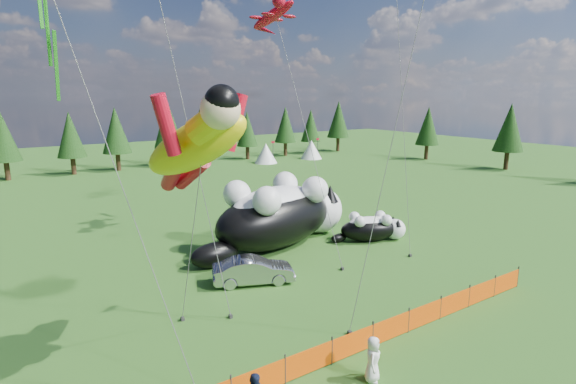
{
  "coord_description": "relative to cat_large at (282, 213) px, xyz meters",
  "views": [
    {
      "loc": [
        -10.32,
        -14.16,
        9.5
      ],
      "look_at": [
        1.78,
        4.0,
        4.75
      ],
      "focal_mm": 28.0,
      "sensor_mm": 36.0,
      "label": 1
    }
  ],
  "objects": [
    {
      "name": "festival_tents",
      "position": [
        6.28,
        30.85,
        -0.69
      ],
      "size": [
        50.0,
        3.2,
        2.8
      ],
      "primitive_type": null,
      "color": "white",
      "rests_on": "ground"
    },
    {
      "name": "gecko_kite",
      "position": [
        1.99,
        4.09,
        12.65
      ],
      "size": [
        4.07,
        12.8,
        17.57
      ],
      "color": "#BA091F",
      "rests_on": "ground"
    },
    {
      "name": "superhero_kite",
      "position": [
        -9.16,
        -8.74,
        5.71
      ],
      "size": [
        6.52,
        6.66,
        10.27
      ],
      "color": "yellow",
      "rests_on": "ground"
    },
    {
      "name": "cat_large",
      "position": [
        0.0,
        0.0,
        0.0
      ],
      "size": [
        12.08,
        6.2,
        4.41
      ],
      "rotation": [
        0.0,
        0.0,
        0.23
      ],
      "color": "black",
      "rests_on": "ground"
    },
    {
      "name": "ground",
      "position": [
        -4.72,
        -9.15,
        -2.09
      ],
      "size": [
        160.0,
        160.0,
        0.0
      ],
      "primitive_type": "plane",
      "color": "#10370A",
      "rests_on": "ground"
    },
    {
      "name": "cat_small",
      "position": [
        5.44,
        -2.68,
        -1.2
      ],
      "size": [
        4.93,
        3.22,
        1.87
      ],
      "rotation": [
        0.0,
        0.0,
        -0.41
      ],
      "color": "black",
      "rests_on": "ground"
    },
    {
      "name": "tree_line",
      "position": [
        -4.72,
        35.85,
        1.91
      ],
      "size": [
        90.0,
        4.0,
        8.0
      ],
      "primitive_type": null,
      "color": "black",
      "rests_on": "ground"
    },
    {
      "name": "car",
      "position": [
        -4.54,
        -4.36,
        -1.41
      ],
      "size": [
        4.4,
        2.89,
        1.37
      ],
      "primitive_type": "imported",
      "rotation": [
        0.0,
        0.0,
        1.19
      ],
      "color": "#A6A7AB",
      "rests_on": "ground"
    },
    {
      "name": "spectator_e",
      "position": [
        -5.16,
        -13.63,
        -1.3
      ],
      "size": [
        0.92,
        0.89,
        1.59
      ],
      "primitive_type": "imported",
      "rotation": [
        0.0,
        0.0,
        0.7
      ],
      "color": "white",
      "rests_on": "ground"
    },
    {
      "name": "safety_fence",
      "position": [
        -4.72,
        -12.15,
        -1.59
      ],
      "size": [
        22.06,
        0.06,
        1.1
      ],
      "color": "#262626",
      "rests_on": "ground"
    }
  ]
}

